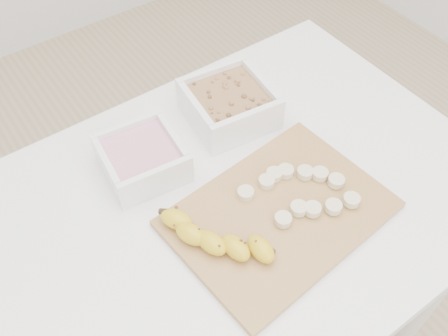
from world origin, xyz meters
TOP-DOWN VIEW (x-y plane):
  - table at (0.00, 0.00)m, footprint 1.00×0.70m
  - bowl_yogurt at (-0.10, 0.16)m, footprint 0.16×0.16m
  - bowl_granola at (0.12, 0.18)m, footprint 0.19×0.19m
  - cutting_board at (0.04, -0.08)m, footprint 0.40×0.30m
  - banana at (-0.08, -0.07)m, footprint 0.12×0.21m
  - banana_slices at (0.10, -0.07)m, footprint 0.18×0.16m

SIDE VIEW (x-z plane):
  - table at x=0.00m, z-range 0.28..1.03m
  - cutting_board at x=0.04m, z-range 0.75..0.76m
  - banana_slices at x=0.10m, z-range 0.77..0.78m
  - banana at x=-0.08m, z-range 0.77..0.80m
  - bowl_yogurt at x=-0.10m, z-range 0.75..0.82m
  - bowl_granola at x=0.12m, z-range 0.75..0.83m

